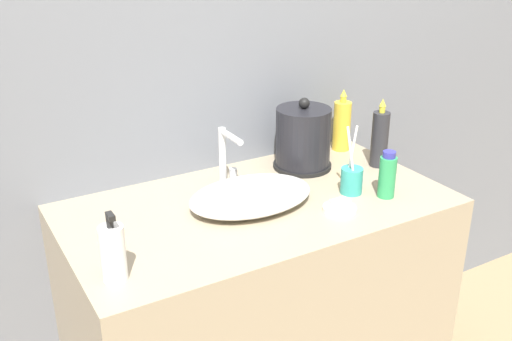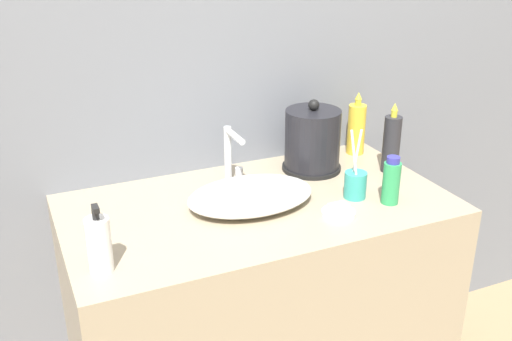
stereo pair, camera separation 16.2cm
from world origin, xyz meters
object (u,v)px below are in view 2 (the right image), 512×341
Objects in this scene: faucet at (231,153)px; lotion_bottle at (99,244)px; mouthwash_bottle at (391,181)px; toothbrush_cup at (355,184)px; electric_kettle at (312,142)px; shampoo_bottle at (356,128)px; hand_cream_bottle at (391,143)px.

lotion_bottle is (-0.45, -0.32, -0.03)m from faucet.
faucet is 1.27× the size of mouthwash_bottle.
toothbrush_cup is 1.21× the size of lotion_bottle.
electric_kettle is 1.13× the size of toothbrush_cup.
hand_cream_bottle is at bearing -85.31° from shampoo_bottle.
shampoo_bottle reaches higher than lotion_bottle.
hand_cream_bottle is (0.13, 0.19, 0.03)m from mouthwash_bottle.
hand_cream_bottle is (0.49, -0.11, -0.00)m from faucet.
hand_cream_bottle is at bearing -12.91° from faucet.
mouthwash_bottle is at bearing -40.29° from faucet.
faucet reaches higher than mouthwash_bottle.
hand_cream_bottle reaches higher than shampoo_bottle.
electric_kettle reaches higher than shampoo_bottle.
hand_cream_bottle is (0.01, -0.17, 0.01)m from shampoo_bottle.
electric_kettle is at bearing 24.31° from lotion_bottle.
shampoo_bottle is 1.53× the size of mouthwash_bottle.
electric_kettle reaches higher than mouthwash_bottle.
shampoo_bottle reaches higher than faucet.
faucet is at bearing 36.00° from lotion_bottle.
lotion_bottle is at bearing -144.00° from faucet.
hand_cream_bottle is at bearing 12.84° from lotion_bottle.
shampoo_bottle reaches higher than toothbrush_cup.
shampoo_bottle is (0.20, 0.06, -0.00)m from electric_kettle.
faucet reaches higher than lotion_bottle.
faucet is at bearing -172.37° from shampoo_bottle.
toothbrush_cup reaches higher than faucet.
hand_cream_bottle is at bearing 30.33° from toothbrush_cup.
electric_kettle is 1.37× the size of lotion_bottle.
toothbrush_cup is 1.47× the size of mouthwash_bottle.
faucet is 0.77× the size of electric_kettle.
lotion_bottle is 0.75× the size of hand_cream_bottle.
mouthwash_bottle is at bearing -125.20° from hand_cream_bottle.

